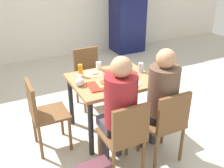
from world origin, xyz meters
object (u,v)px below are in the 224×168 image
at_px(main_table, 112,86).
at_px(foil_bundle, 80,82).
at_px(person_in_red, 119,106).
at_px(plastic_cup_c, 79,79).
at_px(pizza_slice_a, 105,83).
at_px(soda_can, 141,68).
at_px(plastic_cup_b, 128,86).
at_px(drink_fridge, 128,11).
at_px(tray_red_far, 120,72).
at_px(chair_near_left, 125,134).
at_px(chair_left_end, 42,111).
at_px(condiment_bottle, 80,71).
at_px(chair_far_side, 89,73).
at_px(pizza_slice_d, 132,83).
at_px(plastic_cup_a, 99,66).
at_px(chair_near_right, 167,121).
at_px(tray_red_near, 104,85).
at_px(paper_plate_center, 94,74).
at_px(person_in_brown_jacket, 160,95).
at_px(paper_plate_near_edge, 132,83).
at_px(pizza_slice_c, 94,73).
at_px(pizza_slice_b, 120,71).

bearing_deg(main_table, foil_bundle, -177.21).
bearing_deg(main_table, person_in_red, -110.76).
distance_m(main_table, plastic_cup_c, 0.43).
distance_m(pizza_slice_a, soda_can, 0.58).
height_order(main_table, person_in_red, person_in_red).
relative_size(plastic_cup_b, drink_fridge, 0.05).
bearing_deg(tray_red_far, chair_near_left, -114.67).
height_order(chair_left_end, condiment_bottle, condiment_bottle).
bearing_deg(chair_left_end, chair_far_side, 42.08).
distance_m(pizza_slice_d, plastic_cup_a, 0.61).
xyz_separation_m(chair_near_right, tray_red_near, (-0.42, 0.65, 0.23)).
distance_m(tray_red_far, paper_plate_center, 0.34).
relative_size(person_in_brown_jacket, drink_fridge, 0.67).
bearing_deg(plastic_cup_c, tray_red_near, -42.60).
distance_m(paper_plate_center, condiment_bottle, 0.19).
bearing_deg(pizza_slice_d, paper_plate_near_edge, 71.96).
relative_size(chair_left_end, pizza_slice_c, 3.68).
relative_size(chair_left_end, paper_plate_near_edge, 3.95).
distance_m(person_in_red, plastic_cup_c, 0.73).
bearing_deg(pizza_slice_b, main_table, -147.49).
distance_m(tray_red_far, drink_fridge, 3.19).
distance_m(tray_red_near, soda_can, 0.62).
bearing_deg(plastic_cup_b, person_in_brown_jacket, -53.82).
bearing_deg(chair_near_right, person_in_brown_jacket, 90.00).
bearing_deg(condiment_bottle, plastic_cup_a, 22.48).
xyz_separation_m(main_table, drink_fridge, (1.82, 2.85, 0.32)).
height_order(chair_far_side, paper_plate_center, chair_far_side).
bearing_deg(condiment_bottle, paper_plate_center, 0.00).
distance_m(person_in_brown_jacket, drink_fridge, 3.84).
bearing_deg(chair_far_side, pizza_slice_d, -82.02).
distance_m(pizza_slice_a, drink_fridge, 3.56).
height_order(chair_near_right, foil_bundle, chair_near_right).
relative_size(paper_plate_center, foil_bundle, 2.20).
distance_m(person_in_brown_jacket, tray_red_far, 0.78).
xyz_separation_m(tray_red_near, tray_red_far, (0.35, 0.27, 0.00)).
height_order(tray_red_far, soda_can, soda_can).
bearing_deg(pizza_slice_b, paper_plate_near_edge, -93.28).
height_order(chair_left_end, drink_fridge, drink_fridge).
xyz_separation_m(tray_red_far, drink_fridge, (1.65, 2.73, 0.21)).
distance_m(main_table, person_in_red, 0.71).
height_order(person_in_brown_jacket, pizza_slice_c, person_in_brown_jacket).
bearing_deg(drink_fridge, pizza_slice_b, -121.04).
relative_size(tray_red_near, soda_can, 2.95).
distance_m(chair_near_left, pizza_slice_a, 0.73).
bearing_deg(foil_bundle, pizza_slice_c, 41.37).
height_order(chair_near_right, soda_can, chair_near_right).
bearing_deg(chair_left_end, plastic_cup_a, 22.18).
distance_m(paper_plate_near_edge, pizza_slice_a, 0.31).
distance_m(tray_red_far, pizza_slice_d, 0.36).
relative_size(paper_plate_center, pizza_slice_d, 1.10).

